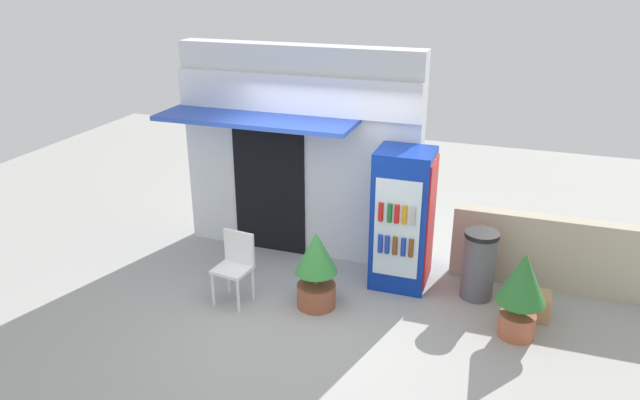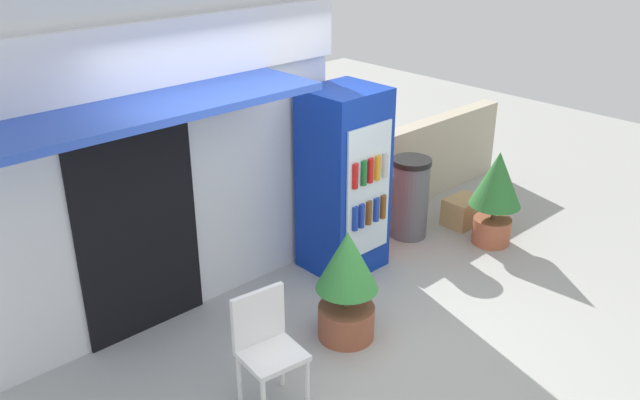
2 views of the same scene
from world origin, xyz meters
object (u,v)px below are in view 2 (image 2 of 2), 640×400
object	(u,v)px
drink_cooler	(345,181)
trash_bin	(410,198)
plastic_chair	(266,342)
cardboard_box	(463,211)
potted_plant_curbside	(496,190)
potted_plant_near_shop	(347,281)

from	to	relation	value
drink_cooler	trash_bin	bearing A→B (deg)	-1.20
plastic_chair	cardboard_box	bearing A→B (deg)	12.72
potted_plant_curbside	cardboard_box	distance (m)	0.69
drink_cooler	potted_plant_near_shop	size ratio (longest dim) A/B	1.85
trash_bin	potted_plant_near_shop	bearing A→B (deg)	-154.79
cardboard_box	plastic_chair	bearing A→B (deg)	-167.28
cardboard_box	potted_plant_near_shop	bearing A→B (deg)	-166.23
drink_cooler	plastic_chair	bearing A→B (deg)	-150.07
trash_bin	cardboard_box	distance (m)	0.78
trash_bin	cardboard_box	bearing A→B (deg)	-20.80
potted_plant_near_shop	trash_bin	size ratio (longest dim) A/B	1.11
trash_bin	potted_plant_curbside	bearing A→B (deg)	-55.00
cardboard_box	potted_plant_curbside	bearing A→B (deg)	-107.70
cardboard_box	drink_cooler	bearing A→B (deg)	170.61
plastic_chair	cardboard_box	distance (m)	3.63
potted_plant_curbside	potted_plant_near_shop	bearing A→B (deg)	-176.71
potted_plant_near_shop	trash_bin	bearing A→B (deg)	25.21
plastic_chair	potted_plant_curbside	xyz separation A→B (m)	(3.37, 0.31, 0.09)
plastic_chair	trash_bin	size ratio (longest dim) A/B	1.00
drink_cooler	potted_plant_curbside	bearing A→B (deg)	-26.63
plastic_chair	potted_plant_near_shop	distance (m)	1.02
potted_plant_near_shop	potted_plant_curbside	distance (m)	2.38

